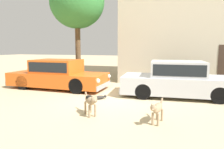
{
  "coord_description": "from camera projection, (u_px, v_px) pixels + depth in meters",
  "views": [
    {
      "loc": [
        2.47,
        -7.42,
        1.97
      ],
      "look_at": [
        0.11,
        0.2,
        0.9
      ],
      "focal_mm": 32.33,
      "sensor_mm": 36.0,
      "label": 1
    }
  ],
  "objects": [
    {
      "name": "parked_sedan_nearest",
      "position": [
        58.0,
        74.0,
        9.75
      ],
      "size": [
        4.87,
        1.84,
        1.39
      ],
      "rotation": [
        0.0,
        0.0,
        -0.01
      ],
      "color": "#D15619",
      "rests_on": "ground_plane"
    },
    {
      "name": "stray_dog_spotted",
      "position": [
        90.0,
        100.0,
        5.83
      ],
      "size": [
        0.71,
        0.81,
        0.67
      ],
      "rotation": [
        0.0,
        0.0,
        5.42
      ],
      "color": "#997F60",
      "rests_on": "ground_plane"
    },
    {
      "name": "parked_sedan_second",
      "position": [
        178.0,
        79.0,
        8.1
      ],
      "size": [
        4.66,
        2.07,
        1.43
      ],
      "rotation": [
        0.0,
        0.0,
        0.07
      ],
      "color": "#B2B5BA",
      "rests_on": "ground_plane"
    },
    {
      "name": "acacia_tree_left",
      "position": [
        77.0,
        2.0,
        11.17
      ],
      "size": [
        3.08,
        2.77,
        5.95
      ],
      "color": "brown",
      "rests_on": "ground_plane"
    },
    {
      "name": "stray_dog_tan",
      "position": [
        157.0,
        109.0,
        5.2
      ],
      "size": [
        0.3,
        0.99,
        0.62
      ],
      "rotation": [
        0.0,
        0.0,
        4.53
      ],
      "color": "#997F60",
      "rests_on": "ground_plane"
    },
    {
      "name": "ground_plane",
      "position": [
        108.0,
        97.0,
        8.01
      ],
      "size": [
        80.0,
        80.0,
        0.0
      ],
      "primitive_type": "plane",
      "color": "tan"
    },
    {
      "name": "stray_cat",
      "position": [
        100.0,
        97.0,
        7.71
      ],
      "size": [
        0.5,
        0.51,
        0.16
      ],
      "rotation": [
        0.0,
        0.0,
        0.78
      ],
      "color": "#2D2B28",
      "rests_on": "ground_plane"
    }
  ]
}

